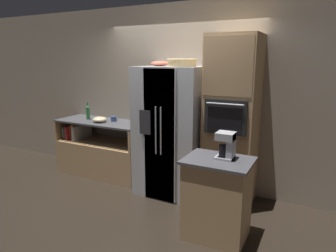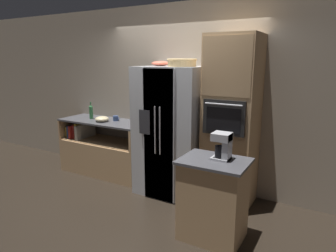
{
  "view_description": "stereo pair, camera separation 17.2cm",
  "coord_description": "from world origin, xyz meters",
  "px_view_note": "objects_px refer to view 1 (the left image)",
  "views": [
    {
      "loc": [
        1.95,
        -3.75,
        1.99
      ],
      "look_at": [
        0.02,
        -0.02,
        1.03
      ],
      "focal_mm": 32.0,
      "sensor_mm": 36.0,
      "label": 1
    },
    {
      "loc": [
        2.1,
        -3.67,
        1.99
      ],
      "look_at": [
        0.02,
        -0.02,
        1.03
      ],
      "focal_mm": 32.0,
      "sensor_mm": 36.0,
      "label": 2
    }
  ],
  "objects_px": {
    "wicker_basket": "(182,62)",
    "bottle_tall": "(88,112)",
    "coffee_maker": "(227,145)",
    "mixing_bowl": "(100,119)",
    "refrigerator": "(172,131)",
    "mug": "(114,119)",
    "fruit_bowl": "(160,63)",
    "wall_oven": "(232,122)"
  },
  "relations": [
    {
      "from": "wicker_basket",
      "to": "bottle_tall",
      "type": "distance_m",
      "value": 2.06
    },
    {
      "from": "bottle_tall",
      "to": "coffee_maker",
      "type": "height_order",
      "value": "bottle_tall"
    },
    {
      "from": "wicker_basket",
      "to": "coffee_maker",
      "type": "xyz_separation_m",
      "value": [
        0.87,
        -0.72,
        -0.85
      ]
    },
    {
      "from": "bottle_tall",
      "to": "mixing_bowl",
      "type": "relative_size",
      "value": 1.29
    },
    {
      "from": "refrigerator",
      "to": "coffee_maker",
      "type": "distance_m",
      "value": 1.33
    },
    {
      "from": "bottle_tall",
      "to": "mug",
      "type": "xyz_separation_m",
      "value": [
        0.49,
        0.07,
        -0.09
      ]
    },
    {
      "from": "mixing_bowl",
      "to": "fruit_bowl",
      "type": "bearing_deg",
      "value": 4.05
    },
    {
      "from": "wicker_basket",
      "to": "wall_oven",
      "type": "bearing_deg",
      "value": 12.76
    },
    {
      "from": "wicker_basket",
      "to": "fruit_bowl",
      "type": "xyz_separation_m",
      "value": [
        -0.42,
        0.14,
        -0.02
      ]
    },
    {
      "from": "refrigerator",
      "to": "mixing_bowl",
      "type": "height_order",
      "value": "refrigerator"
    },
    {
      "from": "wicker_basket",
      "to": "fruit_bowl",
      "type": "bearing_deg",
      "value": 161.85
    },
    {
      "from": "refrigerator",
      "to": "mug",
      "type": "height_order",
      "value": "refrigerator"
    },
    {
      "from": "refrigerator",
      "to": "wall_oven",
      "type": "height_order",
      "value": "wall_oven"
    },
    {
      "from": "fruit_bowl",
      "to": "mixing_bowl",
      "type": "bearing_deg",
      "value": -175.95
    },
    {
      "from": "bottle_tall",
      "to": "coffee_maker",
      "type": "bearing_deg",
      "value": -17.77
    },
    {
      "from": "wall_oven",
      "to": "wicker_basket",
      "type": "height_order",
      "value": "wall_oven"
    },
    {
      "from": "mixing_bowl",
      "to": "coffee_maker",
      "type": "distance_m",
      "value": 2.53
    },
    {
      "from": "wall_oven",
      "to": "bottle_tall",
      "type": "xyz_separation_m",
      "value": [
        -2.54,
        0.0,
        -0.08
      ]
    },
    {
      "from": "fruit_bowl",
      "to": "coffee_maker",
      "type": "height_order",
      "value": "fruit_bowl"
    },
    {
      "from": "fruit_bowl",
      "to": "wall_oven",
      "type": "bearing_deg",
      "value": 0.71
    },
    {
      "from": "fruit_bowl",
      "to": "coffee_maker",
      "type": "relative_size",
      "value": 0.89
    },
    {
      "from": "fruit_bowl",
      "to": "coffee_maker",
      "type": "xyz_separation_m",
      "value": [
        1.3,
        -0.86,
        -0.83
      ]
    },
    {
      "from": "mug",
      "to": "mixing_bowl",
      "type": "bearing_deg",
      "value": -135.01
    },
    {
      "from": "wicker_basket",
      "to": "mug",
      "type": "distance_m",
      "value": 1.68
    },
    {
      "from": "mug",
      "to": "coffee_maker",
      "type": "height_order",
      "value": "coffee_maker"
    },
    {
      "from": "bottle_tall",
      "to": "mixing_bowl",
      "type": "height_order",
      "value": "bottle_tall"
    },
    {
      "from": "refrigerator",
      "to": "bottle_tall",
      "type": "xyz_separation_m",
      "value": [
        -1.68,
        0.09,
        0.13
      ]
    },
    {
      "from": "wall_oven",
      "to": "wicker_basket",
      "type": "distance_m",
      "value": 1.05
    },
    {
      "from": "fruit_bowl",
      "to": "bottle_tall",
      "type": "relative_size",
      "value": 0.88
    },
    {
      "from": "wall_oven",
      "to": "wicker_basket",
      "type": "bearing_deg",
      "value": -167.24
    },
    {
      "from": "fruit_bowl",
      "to": "mixing_bowl",
      "type": "relative_size",
      "value": 1.13
    },
    {
      "from": "bottle_tall",
      "to": "mug",
      "type": "distance_m",
      "value": 0.51
    },
    {
      "from": "fruit_bowl",
      "to": "coffee_maker",
      "type": "bearing_deg",
      "value": -33.55
    },
    {
      "from": "fruit_bowl",
      "to": "mixing_bowl",
      "type": "height_order",
      "value": "fruit_bowl"
    },
    {
      "from": "refrigerator",
      "to": "wicker_basket",
      "type": "xyz_separation_m",
      "value": [
        0.19,
        -0.07,
        1.0
      ]
    },
    {
      "from": "bottle_tall",
      "to": "refrigerator",
      "type": "bearing_deg",
      "value": -2.99
    },
    {
      "from": "bottle_tall",
      "to": "coffee_maker",
      "type": "distance_m",
      "value": 2.88
    },
    {
      "from": "coffee_maker",
      "to": "refrigerator",
      "type": "bearing_deg",
      "value": 143.31
    },
    {
      "from": "coffee_maker",
      "to": "mixing_bowl",
      "type": "bearing_deg",
      "value": 161.99
    },
    {
      "from": "bottle_tall",
      "to": "mixing_bowl",
      "type": "bearing_deg",
      "value": -16.01
    },
    {
      "from": "fruit_bowl",
      "to": "wicker_basket",
      "type": "bearing_deg",
      "value": -18.15
    },
    {
      "from": "fruit_bowl",
      "to": "mug",
      "type": "bearing_deg",
      "value": 174.85
    }
  ]
}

